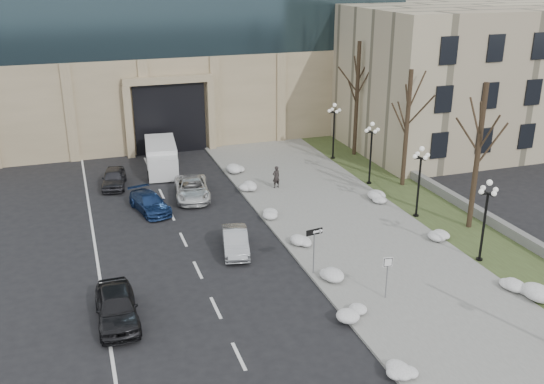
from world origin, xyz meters
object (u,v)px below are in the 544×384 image
Objects in this scene: car_e at (114,178)px; lamppost_d at (334,123)px; car_a at (117,307)px; lamppost_b at (420,172)px; lamppost_c at (371,145)px; car_b at (235,241)px; box_truck at (161,157)px; keep_sign at (387,269)px; lamppost_a at (486,210)px; car_c at (150,203)px; pedestrian at (276,177)px; car_d at (192,189)px; one_way_sign at (317,237)px.

lamppost_d is at bearing 11.91° from car_e.
car_a is 20.40m from lamppost_b.
car_b is at bearing -148.55° from lamppost_c.
car_b is 14.61m from lamppost_c.
box_truck is at bearing 132.93° from lamppost_b.
keep_sign is 7.23m from lamppost_a.
car_b is at bearing -131.25° from lamppost_d.
car_a is at bearing -146.67° from lamppost_c.
car_e is 1.74× the size of keep_sign.
lamppost_c reaches higher than car_c.
box_truck is at bearing 61.92° from car_c.
car_c is (-3.72, 7.54, -0.03)m from car_b.
lamppost_c is 1.00× the size of lamppost_d.
pedestrian is at bearing 130.98° from lamppost_b.
lamppost_a is 19.50m from lamppost_d.
box_truck is 25.61m from lamppost_a.
pedestrian reaches higher than car_c.
car_e is 0.58× the size of box_truck.
lamppost_a is at bearing -40.76° from car_d.
car_d is 17.61m from keep_sign.
lamppost_c is at bearing 0.77° from car_d.
lamppost_d is (9.04, 18.02, 0.88)m from one_way_sign.
car_b is at bearing -58.17° from car_e.
car_b is 10.41m from pedestrian.
keep_sign is 10.93m from lamppost_b.
keep_sign is 0.48× the size of lamppost_a.
lamppost_c is (6.83, 14.92, 1.40)m from keep_sign.
one_way_sign is (6.98, -11.54, 1.58)m from car_c.
car_c is 0.89× the size of lamppost_d.
car_a reaches higher than car_b.
car_e is at bearing -138.08° from box_truck.
car_c is 8.68m from box_truck.
pedestrian is (9.22, 1.30, 0.32)m from car_c.
car_e is at bearing 108.74° from one_way_sign.
lamppost_d is (12.88, 4.91, 2.39)m from car_d.
box_truck reaches higher than pedestrian.
keep_sign reaches higher than car_a.
box_truck reaches higher than car_d.
lamppost_a is (9.04, -1.48, 0.88)m from one_way_sign.
lamppost_c reaches higher than car_d.
car_a reaches higher than car_c.
car_e is (1.49, 18.30, -0.10)m from car_a.
one_way_sign reaches higher than pedestrian.
pedestrian is at bearing 169.00° from lamppost_c.
lamppost_a is at bearing -50.82° from box_truck.
keep_sign reaches higher than car_c.
lamppost_c is (17.81, -5.61, 2.40)m from car_e.
keep_sign is (7.06, -23.34, 0.66)m from box_truck.
box_truck is 2.99× the size of keep_sign.
car_a is at bearing 177.62° from keep_sign.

